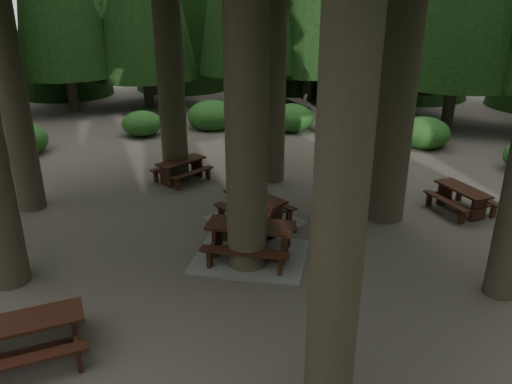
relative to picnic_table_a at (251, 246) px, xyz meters
The scene contains 7 objects.
ground 0.89m from the picnic_table_a, 145.82° to the right, with size 80.00×80.00×0.00m, color #574D47.
picnic_table_a is the anchor object (origin of this frame).
picnic_table_b 5.32m from the picnic_table_a, 147.77° to the left, with size 1.45×1.70×0.67m.
picnic_table_c 1.86m from the picnic_table_a, 120.73° to the left, with size 2.42×2.14×0.72m.
picnic_table_d 6.09m from the picnic_table_a, 57.79° to the left, with size 1.98×1.91×0.67m.
picnic_table_e 4.76m from the picnic_table_a, 103.02° to the right, with size 2.09×2.18×0.74m.
shrub_ring 0.30m from the picnic_table_a, 89.18° to the left, with size 23.86×24.64×1.49m.
Camera 1 is at (6.14, -7.51, 5.43)m, focal length 35.00 mm.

